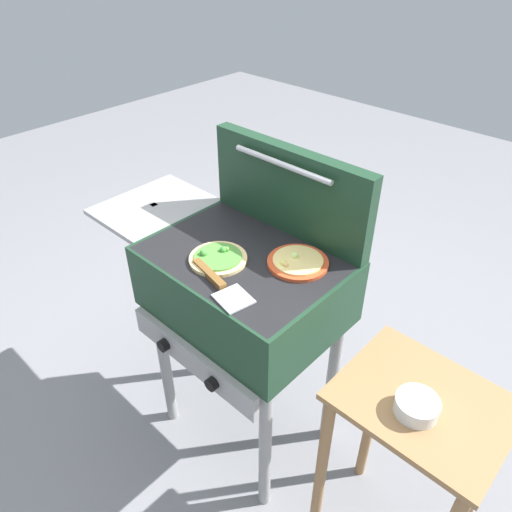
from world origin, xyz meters
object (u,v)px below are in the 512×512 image
Objects in this scene: grill at (241,288)px; pizza_cheese at (298,262)px; spatula at (219,284)px; prep_table at (409,447)px; topping_bowl_near at (417,406)px; pizza_veggie at (218,258)px.

pizza_cheese is at bearing 25.83° from grill.
grill is at bearing 113.55° from spatula.
topping_bowl_near is at bearing -90.09° from prep_table.
grill is 0.71m from prep_table.
pizza_veggie is at bearing -141.66° from pizza_cheese.
pizza_veggie is 0.72m from topping_bowl_near.
grill is at bearing -154.17° from pizza_cheese.
spatula is 0.63m from topping_bowl_near.
pizza_veggie is 0.80m from prep_table.
spatula is at bearing -169.33° from topping_bowl_near.
pizza_veggie is 0.96× the size of pizza_cheese.
pizza_veggie is 0.25× the size of prep_table.
prep_table is at bearing 6.37° from pizza_veggie.
pizza_veggie is 0.13m from spatula.
spatula is at bearing -66.45° from grill.
pizza_veggie is (-0.03, -0.07, 0.15)m from grill.
grill is 4.96× the size of pizza_cheese.
pizza_veggie reaches higher than topping_bowl_near.
topping_bowl_near is at bearing 2.23° from pizza_veggie.
pizza_veggie is at bearing -173.63° from prep_table.
pizza_cheese is at bearing 171.25° from prep_table.
pizza_cheese is at bearing 165.69° from topping_bowl_near.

